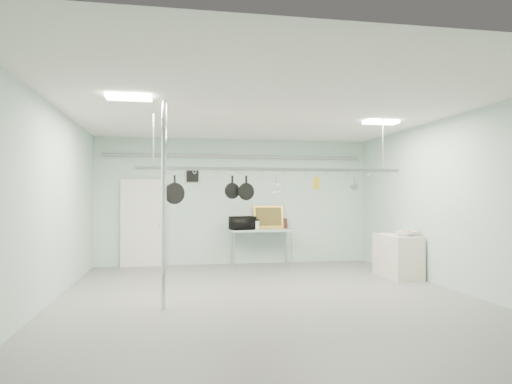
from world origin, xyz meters
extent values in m
plane|color=gray|center=(0.00, 0.00, 0.00)|extent=(8.00, 8.00, 0.00)
cube|color=silver|center=(0.00, 0.00, 3.19)|extent=(7.00, 8.00, 0.02)
cube|color=#A8C9C0|center=(0.00, 3.99, 1.60)|extent=(7.00, 0.02, 3.20)
cube|color=#A8C9C0|center=(3.49, 0.00, 1.60)|extent=(0.02, 8.00, 3.20)
cube|color=silver|center=(-2.30, 3.94, 1.05)|extent=(1.10, 0.10, 2.20)
cube|color=black|center=(-1.10, 3.97, 2.25)|extent=(0.30, 0.04, 0.30)
cylinder|color=gray|center=(0.00, 3.90, 2.75)|extent=(6.60, 0.07, 0.07)
cylinder|color=silver|center=(-1.70, -0.60, 1.60)|extent=(0.08, 0.08, 3.20)
cube|color=#98B3A2|center=(0.60, 3.60, 0.88)|extent=(1.60, 0.70, 0.05)
cylinder|color=#B7B7BC|center=(-0.12, 3.32, 0.43)|extent=(0.04, 0.04, 0.86)
cylinder|color=#B7B7BC|center=(-0.12, 3.88, 0.43)|extent=(0.04, 0.04, 0.86)
cylinder|color=#B7B7BC|center=(1.32, 3.32, 0.43)|extent=(0.04, 0.04, 0.86)
cylinder|color=#B7B7BC|center=(1.32, 3.88, 0.43)|extent=(0.04, 0.04, 0.86)
cube|color=beige|center=(3.15, 1.40, 0.45)|extent=(0.60, 1.20, 0.90)
cube|color=#B7B7BC|center=(0.20, 0.30, 2.20)|extent=(4.80, 0.06, 0.06)
cylinder|color=#B7B7BC|center=(-1.90, 0.30, 2.70)|extent=(0.02, 0.02, 0.94)
cylinder|color=#B7B7BC|center=(2.30, 0.30, 2.70)|extent=(0.02, 0.02, 0.94)
cube|color=white|center=(-2.20, -0.80, 3.16)|extent=(0.65, 0.30, 0.05)
cube|color=white|center=(2.40, 0.60, 3.16)|extent=(0.65, 0.30, 0.05)
imported|color=black|center=(0.12, 3.53, 1.07)|extent=(0.68, 0.54, 0.33)
cylinder|color=silver|center=(0.45, 3.48, 1.02)|extent=(0.21, 0.21, 0.22)
cube|color=gold|center=(0.85, 3.90, 1.20)|extent=(0.79, 0.17, 0.58)
cube|color=#381913|center=(1.20, 3.90, 1.03)|extent=(0.30, 0.08, 0.25)
imported|color=silver|center=(3.21, 1.12, 0.95)|extent=(0.56, 0.56, 0.10)
camera|label=1|loc=(-1.53, -7.66, 1.69)|focal=32.00mm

